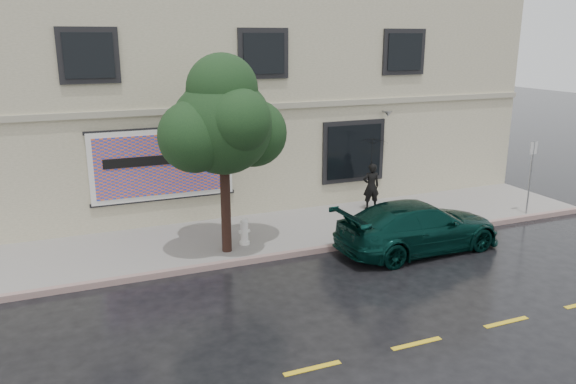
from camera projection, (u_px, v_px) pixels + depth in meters
name	position (u px, v px, depth m)	size (l,w,h in m)	color
ground	(334.00, 275.00, 13.88)	(90.00, 90.00, 0.00)	black
sidewalk	(285.00, 231.00, 16.75)	(20.00, 3.50, 0.15)	gray
curb	(309.00, 251.00, 15.19)	(20.00, 0.18, 0.16)	slate
road_marking	(417.00, 343.00, 10.75)	(19.00, 0.12, 0.01)	gold
building	(227.00, 97.00, 20.96)	(20.00, 8.12, 7.00)	beige
billboard	(163.00, 164.00, 16.54)	(4.30, 0.16, 2.20)	white
car	(418.00, 226.00, 15.31)	(2.09, 4.73, 1.38)	black
pedestrian	(371.00, 186.00, 18.50)	(0.57, 0.37, 1.55)	black
umbrella	(373.00, 153.00, 18.19)	(0.98, 0.98, 0.72)	black
street_tree	(223.00, 126.00, 14.13)	(2.49, 2.49, 4.63)	#311C15
fire_hydrant	(244.00, 231.00, 15.43)	(0.31, 0.29, 0.75)	silver
sign_pole	(531.00, 170.00, 17.84)	(0.29, 0.05, 2.38)	gray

